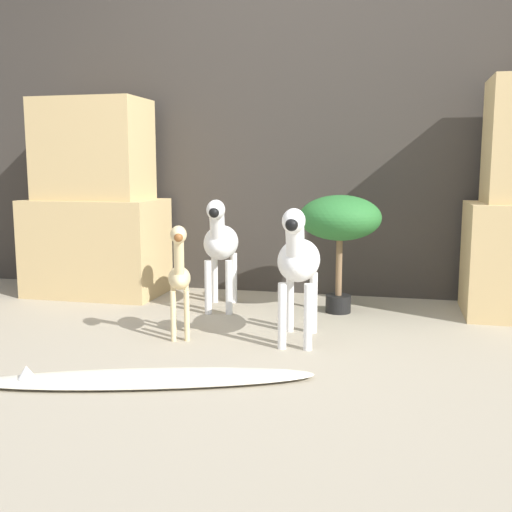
{
  "coord_description": "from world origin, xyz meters",
  "views": [
    {
      "loc": [
        0.55,
        -2.43,
        0.85
      ],
      "look_at": [
        -0.18,
        0.67,
        0.37
      ],
      "focal_mm": 42.0,
      "sensor_mm": 36.0,
      "label": 1
    }
  ],
  "objects_px": {
    "giraffe_figurine": "(179,273)",
    "potted_palm_front": "(340,221)",
    "surfboard": "(145,378)",
    "zebra_right": "(298,260)",
    "zebra_left": "(220,242)"
  },
  "relations": [
    {
      "from": "giraffe_figurine",
      "to": "potted_palm_front",
      "type": "relative_size",
      "value": 0.84
    },
    {
      "from": "surfboard",
      "to": "zebra_right",
      "type": "bearing_deg",
      "value": 54.1
    },
    {
      "from": "zebra_right",
      "to": "giraffe_figurine",
      "type": "relative_size",
      "value": 1.16
    },
    {
      "from": "potted_palm_front",
      "to": "giraffe_figurine",
      "type": "bearing_deg",
      "value": -134.55
    },
    {
      "from": "zebra_right",
      "to": "zebra_left",
      "type": "height_order",
      "value": "same"
    },
    {
      "from": "giraffe_figurine",
      "to": "surfboard",
      "type": "xyz_separation_m",
      "value": [
        0.08,
        -0.61,
        -0.31
      ]
    },
    {
      "from": "zebra_left",
      "to": "surfboard",
      "type": "xyz_separation_m",
      "value": [
        0.06,
        -1.25,
        -0.39
      ]
    },
    {
      "from": "zebra_right",
      "to": "zebra_left",
      "type": "distance_m",
      "value": 0.79
    },
    {
      "from": "zebra_left",
      "to": "giraffe_figurine",
      "type": "distance_m",
      "value": 0.64
    },
    {
      "from": "giraffe_figurine",
      "to": "surfboard",
      "type": "bearing_deg",
      "value": -82.47
    },
    {
      "from": "potted_palm_front",
      "to": "surfboard",
      "type": "bearing_deg",
      "value": -115.21
    },
    {
      "from": "zebra_left",
      "to": "surfboard",
      "type": "distance_m",
      "value": 1.31
    },
    {
      "from": "zebra_right",
      "to": "potted_palm_front",
      "type": "bearing_deg",
      "value": 78.36
    },
    {
      "from": "surfboard",
      "to": "potted_palm_front",
      "type": "bearing_deg",
      "value": 64.79
    },
    {
      "from": "zebra_right",
      "to": "surfboard",
      "type": "relative_size",
      "value": 0.5
    }
  ]
}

